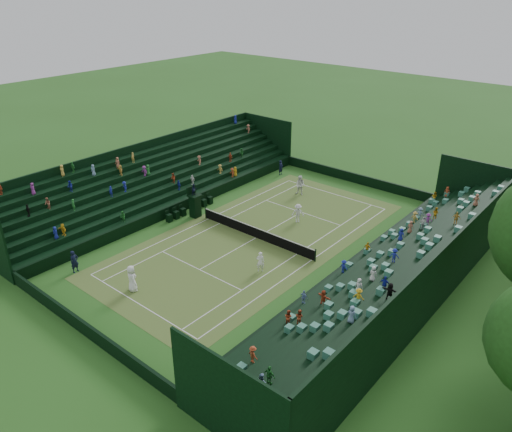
% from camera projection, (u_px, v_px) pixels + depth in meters
% --- Properties ---
extents(ground, '(160.00, 160.00, 0.00)m').
position_uv_depth(ground, '(256.00, 238.00, 40.72)').
color(ground, '#2A5D1D').
rests_on(ground, ground).
extents(court_surface, '(12.97, 26.77, 0.01)m').
position_uv_depth(court_surface, '(256.00, 238.00, 40.72)').
color(court_surface, '#2F6C24').
rests_on(court_surface, ground).
extents(perimeter_wall_north, '(17.17, 0.20, 1.00)m').
position_uv_depth(perimeter_wall_north, '(355.00, 178.00, 51.46)').
color(perimeter_wall_north, black).
rests_on(perimeter_wall_north, ground).
extents(perimeter_wall_south, '(17.17, 0.20, 1.00)m').
position_uv_depth(perimeter_wall_south, '(84.00, 328.00, 29.55)').
color(perimeter_wall_south, black).
rests_on(perimeter_wall_south, ground).
extents(perimeter_wall_east, '(0.20, 31.77, 1.00)m').
position_uv_depth(perimeter_wall_east, '(347.00, 268.00, 35.59)').
color(perimeter_wall_east, black).
rests_on(perimeter_wall_east, ground).
extents(perimeter_wall_west, '(0.20, 31.77, 1.00)m').
position_uv_depth(perimeter_wall_west, '(185.00, 205.00, 45.42)').
color(perimeter_wall_west, black).
rests_on(perimeter_wall_west, ground).
extents(north_grandstand, '(6.60, 32.00, 4.90)m').
position_uv_depth(north_grandstand, '(404.00, 276.00, 32.71)').
color(north_grandstand, black).
rests_on(north_grandstand, ground).
extents(south_grandstand, '(6.60, 32.00, 4.90)m').
position_uv_depth(south_grandstand, '(154.00, 183.00, 47.39)').
color(south_grandstand, black).
rests_on(south_grandstand, ground).
extents(tennis_net, '(11.67, 0.10, 1.06)m').
position_uv_depth(tennis_net, '(256.00, 232.00, 40.49)').
color(tennis_net, black).
rests_on(tennis_net, ground).
extents(umpire_chair, '(0.99, 0.99, 3.10)m').
position_uv_depth(umpire_chair, '(195.00, 203.00, 43.82)').
color(umpire_chair, black).
rests_on(umpire_chair, ground).
extents(courtside_chairs, '(0.46, 5.44, 1.01)m').
position_uv_depth(courtside_chairs, '(190.00, 208.00, 45.02)').
color(courtside_chairs, black).
rests_on(courtside_chairs, ground).
extents(player_near_west, '(1.10, 0.90, 1.92)m').
position_uv_depth(player_near_west, '(132.00, 278.00, 33.52)').
color(player_near_west, white).
rests_on(player_near_west, ground).
extents(player_near_east, '(0.70, 0.66, 1.61)m').
position_uv_depth(player_near_east, '(260.00, 262.00, 35.80)').
color(player_near_east, white).
rests_on(player_near_east, ground).
extents(player_far_west, '(1.10, 0.94, 1.97)m').
position_uv_depth(player_far_west, '(300.00, 185.00, 48.36)').
color(player_far_west, white).
rests_on(player_far_west, ground).
extents(player_far_east, '(1.24, 1.18, 1.69)m').
position_uv_depth(player_far_east, '(298.00, 213.00, 43.03)').
color(player_far_east, white).
rests_on(player_far_east, ground).
extents(line_judge_north, '(0.38, 0.58, 1.60)m').
position_uv_depth(line_judge_north, '(281.00, 168.00, 53.41)').
color(line_judge_north, black).
rests_on(line_judge_north, ground).
extents(line_judge_south, '(0.44, 0.64, 1.69)m').
position_uv_depth(line_judge_south, '(74.00, 262.00, 35.73)').
color(line_judge_south, black).
rests_on(line_judge_south, ground).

